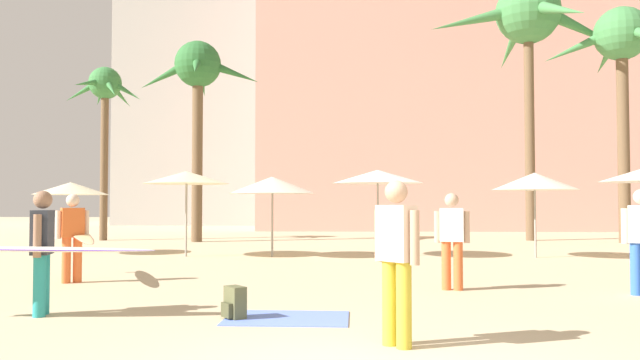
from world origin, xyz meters
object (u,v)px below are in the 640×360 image
Objects in this scene: palm_tree_left at (622,49)px; person_mid_right at (75,234)px; cafe_umbrella_0 at (378,177)px; palm_tree_center at (105,98)px; person_far_right at (452,237)px; cafe_umbrella_5 at (71,189)px; palm_tree_right at (529,22)px; cafe_umbrella_2 at (535,181)px; cafe_umbrella_4 at (272,185)px; person_near_right at (397,255)px; palm_tree_far_left at (198,78)px; backpack at (234,303)px; person_near_left at (37,248)px; cafe_umbrella_1 at (187,178)px; beach_towel at (287,318)px.

palm_tree_left is 20.87m from person_mid_right.
person_mid_right is (-6.02, -5.82, -1.32)m from cafe_umbrella_0.
person_far_right is (11.55, -13.77, -4.84)m from palm_tree_center.
palm_tree_center is 7.90m from cafe_umbrella_5.
cafe_umbrella_0 is 1.20× the size of cafe_umbrella_5.
palm_tree_left is at bearing -22.86° from palm_tree_right.
cafe_umbrella_4 is (-7.23, -0.07, -0.09)m from cafe_umbrella_2.
palm_tree_left is 20.98m from person_near_right.
cafe_umbrella_4 is (-9.44, -7.94, -6.83)m from palm_tree_right.
backpack is (4.31, -15.80, -6.15)m from palm_tree_far_left.
palm_tree_far_left is 8.72m from cafe_umbrella_4.
person_near_left is at bearing -132.55° from palm_tree_left.
cafe_umbrella_1 is 5.81m from person_mid_right.
person_mid_right is at bearing -83.84° from person_far_right.
person_near_left is (-9.23, -9.29, -1.18)m from cafe_umbrella_2.
cafe_umbrella_2 is (10.94, -6.51, -4.26)m from palm_tree_far_left.
palm_tree_right is (-3.11, 1.31, 1.47)m from palm_tree_left.
cafe_umbrella_0 reaches higher than person_near_right.
palm_tree_right reaches higher than person_mid_right.
person_near_right is at bearing -110.25° from palm_tree_right.
cafe_umbrella_0 is (6.64, -6.37, -4.12)m from palm_tree_far_left.
beach_towel is 0.70m from backpack.
person_near_right is at bearing -49.63° from beach_towel.
cafe_umbrella_1 reaches higher than cafe_umbrella_5.
person_far_right reaches higher than person_near_left.
palm_tree_far_left is 13.36m from person_mid_right.
beach_towel is at bearing -82.03° from cafe_umbrella_4.
cafe_umbrella_4 reaches higher than backpack.
palm_tree_far_left is at bearing 101.05° from cafe_umbrella_1.
backpack is 0.13× the size of person_near_left.
person_far_right is at bearing -35.62° from cafe_umbrella_5.
cafe_umbrella_2 is at bearing -105.67° from palm_tree_right.
palm_tree_far_left is 3.35× the size of cafe_umbrella_2.
cafe_umbrella_5 is (-2.30, -5.93, -4.43)m from palm_tree_far_left.
palm_tree_left is 20.23m from cafe_umbrella_5.
cafe_umbrella_4 is at bearing -0.47° from cafe_umbrella_1.
person_mid_right is at bearing -141.95° from palm_tree_left.
palm_tree_right reaches higher than beach_towel.
person_near_left is at bearing -60.09° from person_near_right.
palm_tree_far_left is 13.44m from palm_tree_right.
cafe_umbrella_5 is 12.18m from person_far_right.
cafe_umbrella_1 reaches higher than cafe_umbrella_4.
cafe_umbrella_2 is 1.40× the size of person_far_right.
palm_tree_center is at bearing 118.49° from beach_towel.
cafe_umbrella_0 is 1.62× the size of beach_towel.
cafe_umbrella_0 is 1.06× the size of cafe_umbrella_4.
person_far_right is at bearing -123.63° from palm_tree_left.
palm_tree_left is 12.64m from cafe_umbrella_0.
beach_towel is 5.71m from person_mid_right.
palm_tree_right is at bearing -156.00° from backpack.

